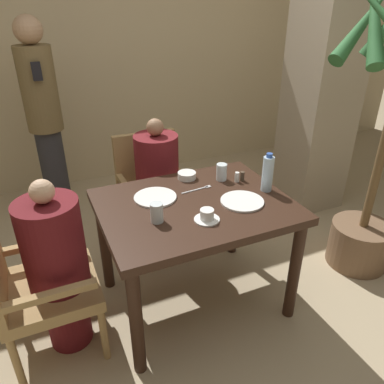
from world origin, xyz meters
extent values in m
plane|color=tan|center=(0.00, 0.00, 0.00)|extent=(16.00, 16.00, 0.00)
cube|color=#C6B289|center=(0.00, 2.20, 1.40)|extent=(8.00, 0.06, 2.80)
cube|color=tan|center=(1.57, 0.81, 1.35)|extent=(0.50, 0.50, 2.70)
cube|color=#331E14|center=(0.00, 0.00, 0.72)|extent=(1.10, 0.85, 0.05)
cylinder|color=#331E14|center=(-0.49, -0.37, 0.35)|extent=(0.07, 0.07, 0.69)
cylinder|color=#331E14|center=(0.49, -0.37, 0.35)|extent=(0.07, 0.07, 0.69)
cylinder|color=#331E14|center=(-0.49, 0.37, 0.35)|extent=(0.07, 0.07, 0.69)
cylinder|color=#331E14|center=(0.49, 0.37, 0.35)|extent=(0.07, 0.07, 0.69)
cube|color=#A88451|center=(-0.86, 0.00, 0.40)|extent=(0.50, 0.50, 0.07)
cube|color=#A88451|center=(-0.86, 0.23, 0.55)|extent=(0.45, 0.04, 0.04)
cube|color=#A88451|center=(-0.86, -0.23, 0.55)|extent=(0.45, 0.04, 0.04)
cylinder|color=#A88451|center=(-0.64, 0.22, 0.18)|extent=(0.04, 0.04, 0.36)
cylinder|color=#A88451|center=(-0.64, -0.22, 0.18)|extent=(0.04, 0.04, 0.36)
cylinder|color=#A88451|center=(-1.08, 0.22, 0.18)|extent=(0.04, 0.04, 0.36)
cylinder|color=#A88451|center=(-1.08, -0.22, 0.18)|extent=(0.04, 0.04, 0.36)
cylinder|color=#5B1419|center=(-0.80, 0.00, 0.22)|extent=(0.24, 0.24, 0.43)
cylinder|color=#5B1419|center=(-0.80, 0.00, 0.68)|extent=(0.32, 0.32, 0.49)
sphere|color=tan|center=(-0.80, 0.00, 0.99)|extent=(0.12, 0.12, 0.12)
cube|color=#A88451|center=(0.00, 0.74, 0.40)|extent=(0.50, 0.50, 0.07)
cube|color=#A88451|center=(0.00, 0.97, 0.65)|extent=(0.50, 0.05, 0.44)
cube|color=#A88451|center=(0.23, 0.74, 0.55)|extent=(0.04, 0.45, 0.04)
cube|color=#A88451|center=(-0.23, 0.74, 0.55)|extent=(0.04, 0.45, 0.04)
cylinder|color=#A88451|center=(0.22, 0.52, 0.18)|extent=(0.04, 0.04, 0.36)
cylinder|color=#A88451|center=(-0.22, 0.52, 0.18)|extent=(0.04, 0.04, 0.36)
cylinder|color=#A88451|center=(0.22, 0.96, 0.18)|extent=(0.04, 0.04, 0.36)
cylinder|color=#A88451|center=(-0.22, 0.96, 0.18)|extent=(0.04, 0.04, 0.36)
cylinder|color=maroon|center=(0.00, 0.68, 0.22)|extent=(0.24, 0.24, 0.43)
cylinder|color=maroon|center=(0.00, 0.68, 0.68)|extent=(0.32, 0.32, 0.50)
sphere|color=#997051|center=(0.00, 0.68, 1.00)|extent=(0.12, 0.12, 0.12)
cylinder|color=#2D2D33|center=(-0.67, 1.59, 0.40)|extent=(0.22, 0.22, 0.80)
cylinder|color=brown|center=(-0.67, 1.59, 1.13)|extent=(0.29, 0.29, 0.68)
sphere|color=tan|center=(-0.67, 1.59, 1.58)|extent=(0.22, 0.22, 0.22)
cube|color=black|center=(-0.67, 1.41, 1.30)|extent=(0.07, 0.01, 0.14)
cylinder|color=brown|center=(1.29, -0.14, 0.16)|extent=(0.43, 0.43, 0.33)
cylinder|color=brown|center=(1.29, -0.14, 0.90)|extent=(0.06, 0.06, 1.14)
cone|color=#285B2D|center=(1.20, 0.13, 1.68)|extent=(0.63, 0.28, 0.51)
cone|color=#285B2D|center=(1.09, -0.02, 1.74)|extent=(0.37, 0.51, 0.61)
cylinder|color=white|center=(-0.19, 0.15, 0.75)|extent=(0.25, 0.25, 0.01)
cylinder|color=white|center=(0.25, -0.11, 0.75)|extent=(0.25, 0.25, 0.01)
cylinder|color=white|center=(-0.02, -0.20, 0.75)|extent=(0.14, 0.14, 0.01)
cylinder|color=white|center=(-0.02, -0.20, 0.78)|extent=(0.08, 0.08, 0.06)
cylinder|color=white|center=(0.09, 0.32, 0.76)|extent=(0.12, 0.12, 0.04)
cylinder|color=silver|center=(0.47, -0.03, 0.85)|extent=(0.07, 0.07, 0.22)
cylinder|color=#3359B2|center=(0.47, -0.03, 0.97)|extent=(0.04, 0.04, 0.02)
cylinder|color=silver|center=(-0.27, -0.10, 0.80)|extent=(0.07, 0.07, 0.11)
cylinder|color=silver|center=(0.29, 0.21, 0.80)|extent=(0.07, 0.07, 0.11)
cylinder|color=white|center=(0.36, 0.14, 0.77)|extent=(0.03, 0.03, 0.07)
cylinder|color=#4C3D2D|center=(0.40, 0.14, 0.77)|extent=(0.03, 0.03, 0.06)
cube|color=silver|center=(0.06, 0.14, 0.74)|extent=(0.19, 0.03, 0.00)
cube|color=silver|center=(0.16, 0.15, 0.74)|extent=(0.04, 0.03, 0.00)
camera|label=1|loc=(-0.79, -1.73, 1.81)|focal=35.00mm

